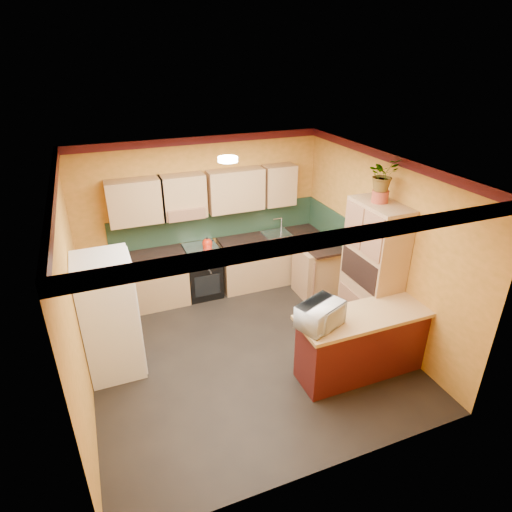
# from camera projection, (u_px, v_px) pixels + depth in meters

# --- Properties ---
(room_shell) EXTENTS (4.24, 4.24, 2.72)m
(room_shell) POSITION_uv_depth(u_px,v_px,m) (238.00, 209.00, 5.51)
(room_shell) COLOR black
(room_shell) RESTS_ON ground
(base_cabinets_back) EXTENTS (3.65, 0.60, 0.88)m
(base_cabinets_back) POSITION_uv_depth(u_px,v_px,m) (236.00, 266.00, 7.65)
(base_cabinets_back) COLOR tan
(base_cabinets_back) RESTS_ON ground
(countertop_back) EXTENTS (3.65, 0.62, 0.04)m
(countertop_back) POSITION_uv_depth(u_px,v_px,m) (236.00, 242.00, 7.45)
(countertop_back) COLOR black
(countertop_back) RESTS_ON base_cabinets_back
(stove) EXTENTS (0.58, 0.58, 0.91)m
(stove) POSITION_uv_depth(u_px,v_px,m) (202.00, 271.00, 7.44)
(stove) COLOR black
(stove) RESTS_ON ground
(kettle) EXTENTS (0.22, 0.22, 0.18)m
(kettle) POSITION_uv_depth(u_px,v_px,m) (207.00, 243.00, 7.19)
(kettle) COLOR red
(kettle) RESTS_ON stove
(sink) EXTENTS (0.48, 0.40, 0.03)m
(sink) POSITION_uv_depth(u_px,v_px,m) (276.00, 234.00, 7.69)
(sink) COLOR silver
(sink) RESTS_ON countertop_back
(base_cabinets_right) EXTENTS (0.60, 0.80, 0.88)m
(base_cabinets_right) POSITION_uv_depth(u_px,v_px,m) (320.00, 270.00, 7.50)
(base_cabinets_right) COLOR tan
(base_cabinets_right) RESTS_ON ground
(countertop_right) EXTENTS (0.62, 0.80, 0.04)m
(countertop_right) POSITION_uv_depth(u_px,v_px,m) (322.00, 246.00, 7.30)
(countertop_right) COLOR black
(countertop_right) RESTS_ON base_cabinets_right
(fridge) EXTENTS (0.68, 0.66, 1.70)m
(fridge) POSITION_uv_depth(u_px,v_px,m) (110.00, 317.00, 5.48)
(fridge) COLOR white
(fridge) RESTS_ON ground
(pantry) EXTENTS (0.48, 0.90, 2.10)m
(pantry) POSITION_uv_depth(u_px,v_px,m) (372.00, 273.00, 6.13)
(pantry) COLOR tan
(pantry) RESTS_ON ground
(fern_pot) EXTENTS (0.22, 0.22, 0.16)m
(fern_pot) POSITION_uv_depth(u_px,v_px,m) (380.00, 196.00, 5.67)
(fern_pot) COLOR #A53E28
(fern_pot) RESTS_ON pantry
(fern) EXTENTS (0.41, 0.36, 0.43)m
(fern) POSITION_uv_depth(u_px,v_px,m) (383.00, 174.00, 5.54)
(fern) COLOR tan
(fern) RESTS_ON fern_pot
(breakfast_bar) EXTENTS (1.80, 0.55, 0.88)m
(breakfast_bar) POSITION_uv_depth(u_px,v_px,m) (365.00, 344.00, 5.63)
(breakfast_bar) COLOR #541713
(breakfast_bar) RESTS_ON ground
(bar_top) EXTENTS (1.90, 0.65, 0.05)m
(bar_top) POSITION_uv_depth(u_px,v_px,m) (369.00, 315.00, 5.43)
(bar_top) COLOR tan
(bar_top) RESTS_ON breakfast_bar
(microwave) EXTENTS (0.65, 0.56, 0.31)m
(microwave) POSITION_uv_depth(u_px,v_px,m) (320.00, 315.00, 5.11)
(microwave) COLOR white
(microwave) RESTS_ON bar_top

